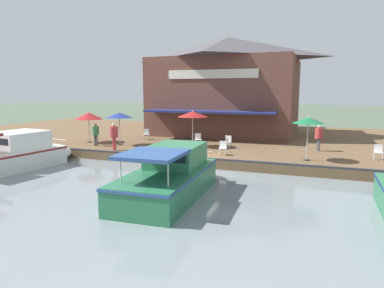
# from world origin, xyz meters

# --- Properties ---
(ground_plane) EXTENTS (220.00, 220.00, 0.00)m
(ground_plane) POSITION_xyz_m (0.00, 0.00, 0.00)
(ground_plane) COLOR #4C5B47
(quay_deck) EXTENTS (22.00, 56.00, 0.60)m
(quay_deck) POSITION_xyz_m (-11.00, 0.00, 0.30)
(quay_deck) COLOR brown
(quay_deck) RESTS_ON ground
(quay_edge_fender) EXTENTS (0.20, 50.40, 0.10)m
(quay_edge_fender) POSITION_xyz_m (-0.10, 0.00, 0.65)
(quay_edge_fender) COLOR #2D2D33
(quay_edge_fender) RESTS_ON quay_deck
(waterfront_restaurant) EXTENTS (11.83, 13.01, 8.78)m
(waterfront_restaurant) POSITION_xyz_m (-13.14, -1.58, 5.06)
(waterfront_restaurant) COLOR brown
(waterfront_restaurant) RESTS_ON quay_deck
(patio_umbrella_near_quay_edge) EXTENTS (2.15, 2.15, 2.55)m
(patio_umbrella_near_quay_edge) POSITION_xyz_m (-4.15, -1.68, 2.90)
(patio_umbrella_near_quay_edge) COLOR #B7B7B7
(patio_umbrella_near_quay_edge) RESTS_ON quay_deck
(patio_umbrella_by_entrance) EXTENTS (1.74, 1.74, 2.49)m
(patio_umbrella_by_entrance) POSITION_xyz_m (-1.81, 6.07, 2.86)
(patio_umbrella_by_entrance) COLOR #B7B7B7
(patio_umbrella_by_entrance) RESTS_ON quay_deck
(patio_umbrella_far_corner) EXTENTS (2.16, 2.16, 2.33)m
(patio_umbrella_far_corner) POSITION_xyz_m (-3.40, -9.88, 2.63)
(patio_umbrella_far_corner) COLOR #B7B7B7
(patio_umbrella_far_corner) RESTS_ON quay_deck
(patio_umbrella_back_row) EXTENTS (1.90, 1.90, 2.40)m
(patio_umbrella_back_row) POSITION_xyz_m (-3.05, -6.93, 2.77)
(patio_umbrella_back_row) COLOR #B7B7B7
(patio_umbrella_back_row) RESTS_ON quay_deck
(cafe_chair_back_row_seat) EXTENTS (0.47, 0.47, 0.85)m
(cafe_chair_back_row_seat) POSITION_xyz_m (-3.49, 9.90, 1.08)
(cafe_chair_back_row_seat) COLOR white
(cafe_chair_back_row_seat) RESTS_ON quay_deck
(cafe_chair_under_first_umbrella) EXTENTS (0.57, 0.57, 0.85)m
(cafe_chair_under_first_umbrella) POSITION_xyz_m (-6.33, -6.53, 1.08)
(cafe_chair_under_first_umbrella) COLOR white
(cafe_chair_under_first_umbrella) RESTS_ON quay_deck
(cafe_chair_mid_patio) EXTENTS (0.48, 0.48, 0.85)m
(cafe_chair_mid_patio) POSITION_xyz_m (-4.45, 0.79, 1.08)
(cafe_chair_mid_patio) COLOR white
(cafe_chair_mid_patio) RESTS_ON quay_deck
(cafe_chair_far_corner_seat) EXTENTS (0.50, 0.50, 0.85)m
(cafe_chair_far_corner_seat) POSITION_xyz_m (-1.81, 1.17, 1.08)
(cafe_chair_far_corner_seat) COLOR white
(cafe_chair_far_corner_seat) RESTS_ON quay_deck
(cafe_chair_beside_entrance) EXTENTS (0.59, 0.59, 0.85)m
(cafe_chair_beside_entrance) POSITION_xyz_m (-4.93, -1.54, 1.08)
(cafe_chair_beside_entrance) COLOR white
(cafe_chair_beside_entrance) RESTS_ON quay_deck
(person_near_entrance) EXTENTS (0.52, 0.52, 1.83)m
(person_near_entrance) POSITION_xyz_m (-0.88, -6.00, 1.76)
(person_near_entrance) COLOR #B23338
(person_near_entrance) RESTS_ON quay_deck
(person_mid_patio) EXTENTS (0.46, 0.46, 1.63)m
(person_mid_patio) POSITION_xyz_m (-2.07, -8.32, 1.62)
(person_mid_patio) COLOR #4C4C56
(person_mid_patio) RESTS_ON quay_deck
(person_at_quay_edge) EXTENTS (0.48, 0.48, 1.71)m
(person_at_quay_edge) POSITION_xyz_m (-5.37, 6.67, 1.68)
(person_at_quay_edge) COLOR #4C4C56
(person_at_quay_edge) RESTS_ON quay_deck
(motorboat_fourth_along) EXTENTS (8.18, 3.78, 2.24)m
(motorboat_fourth_along) POSITION_xyz_m (3.73, -9.74, 0.85)
(motorboat_fourth_along) COLOR white
(motorboat_fourth_along) RESTS_ON river_water
(motorboat_nearest_quay) EXTENTS (7.49, 2.97, 2.13)m
(motorboat_nearest_quay) POSITION_xyz_m (4.91, 0.79, 0.87)
(motorboat_nearest_quay) COLOR #287047
(motorboat_nearest_quay) RESTS_ON river_water
(tree_downstream_bank) EXTENTS (4.15, 3.95, 6.69)m
(tree_downstream_bank) POSITION_xyz_m (-18.84, -6.45, 5.19)
(tree_downstream_bank) COLOR brown
(tree_downstream_bank) RESTS_ON quay_deck
(tree_behind_restaurant) EXTENTS (5.40, 5.14, 8.09)m
(tree_behind_restaurant) POSITION_xyz_m (-19.15, -1.26, 5.98)
(tree_behind_restaurant) COLOR brown
(tree_behind_restaurant) RESTS_ON quay_deck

